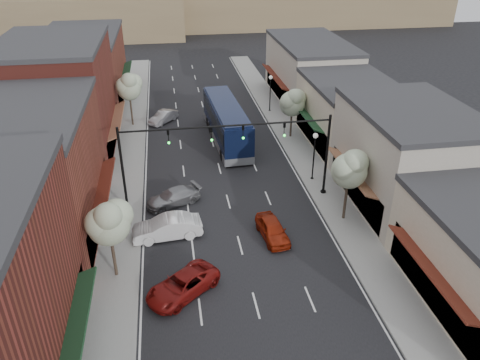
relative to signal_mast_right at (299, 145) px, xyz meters
name	(u,v)px	position (x,y,z in m)	size (l,w,h in m)	color
ground	(245,263)	(-5.62, -8.00, -4.62)	(160.00, 160.00, 0.00)	black
sidewalk_left	(129,153)	(-14.02, 10.50, -4.55)	(2.80, 73.00, 0.15)	gray
sidewalk_right	(295,142)	(2.78, 10.50, -4.55)	(2.80, 73.00, 0.15)	gray
curb_left	(144,152)	(-12.62, 10.50, -4.55)	(0.25, 73.00, 0.17)	gray
curb_right	(282,143)	(1.38, 10.50, -4.55)	(0.25, 73.00, 0.17)	gray
bldg_left_midnear	(26,175)	(-19.85, -2.00, 0.03)	(10.14, 14.10, 9.40)	brown
bldg_left_midfar	(60,99)	(-19.86, 12.00, 0.78)	(10.14, 14.10, 10.90)	maroon
bldg_left_far	(84,68)	(-19.84, 28.00, -0.46)	(10.14, 18.10, 8.40)	brown
bldg_right_midnear	(406,157)	(8.10, -2.00, -0.72)	(9.14, 12.10, 7.90)	#ADA494
bldg_right_midfar	(349,113)	(8.08, 10.00, -1.46)	(9.14, 12.10, 6.40)	beige
bldg_right_far	(309,71)	(8.09, 24.00, -0.96)	(9.14, 16.10, 7.40)	#ADA494
hill_near	(56,16)	(-30.62, 70.00, -0.62)	(50.00, 20.00, 8.00)	#7A6647
signal_mast_right	(299,145)	(0.00, 0.00, 0.00)	(8.22, 0.46, 7.00)	black
signal_mast_left	(153,155)	(-11.24, 0.00, 0.00)	(8.22, 0.46, 7.00)	black
tree_right_near	(350,168)	(2.73, -4.05, -0.17)	(2.85, 2.65, 5.95)	#47382B
tree_right_far	(293,101)	(2.73, 11.95, -0.63)	(2.85, 2.65, 5.43)	#47382B
tree_left_near	(109,221)	(-13.87, -8.05, -0.40)	(2.85, 2.65, 5.69)	#47382B
tree_left_far	(129,86)	(-13.87, 17.95, -0.02)	(2.85, 2.65, 6.13)	#47382B
lamp_post_near	(314,149)	(2.18, 2.50, -1.62)	(0.44, 0.44, 4.44)	black
lamp_post_far	(270,88)	(2.18, 20.00, -1.62)	(0.44, 0.44, 4.44)	black
coach_bus	(226,122)	(-4.09, 12.28, -2.57)	(3.52, 13.09, 3.96)	black
red_hatchback	(272,229)	(-3.18, -5.43, -3.93)	(1.63, 4.06, 1.38)	maroon
parked_car_a	(183,285)	(-9.82, -10.29, -3.96)	(2.21, 4.78, 1.33)	maroon
parked_car_b	(167,228)	(-10.60, -4.18, -3.81)	(1.72, 4.94, 1.63)	white
parked_car_c	(173,197)	(-10.01, 0.32, -3.98)	(1.81, 4.46, 1.29)	gray
parked_car_e	(163,117)	(-10.52, 18.49, -3.97)	(1.38, 3.96, 1.30)	#ABABB0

